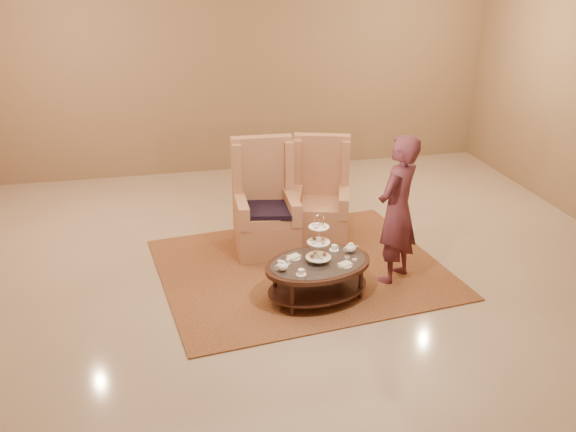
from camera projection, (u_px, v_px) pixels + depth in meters
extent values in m
plane|color=tan|center=(303.00, 283.00, 7.02)|extent=(8.00, 8.00, 0.00)
cube|color=beige|center=(303.00, 283.00, 7.02)|extent=(8.00, 8.00, 0.02)
cube|color=#937050|center=(242.00, 61.00, 9.92)|extent=(8.00, 0.04, 3.50)
cube|color=#8F5C33|center=(301.00, 268.00, 7.31)|extent=(3.39, 2.94, 0.02)
cylinder|color=black|center=(292.00, 300.00, 6.31)|extent=(0.06, 0.06, 0.37)
cylinder|color=black|center=(361.00, 283.00, 6.62)|extent=(0.06, 0.06, 0.37)
cylinder|color=black|center=(275.00, 282.00, 6.65)|extent=(0.06, 0.06, 0.37)
cylinder|color=black|center=(341.00, 267.00, 6.96)|extent=(0.06, 0.06, 0.37)
cylinder|color=silver|center=(319.00, 241.00, 6.45)|extent=(0.01, 0.01, 0.47)
torus|color=silver|center=(319.00, 220.00, 6.36)|extent=(0.12, 0.03, 0.12)
cylinder|color=white|center=(318.00, 257.00, 6.52)|extent=(0.31, 0.31, 0.01)
cylinder|color=white|center=(319.00, 242.00, 6.45)|extent=(0.28, 0.28, 0.01)
cylinder|color=white|center=(319.00, 227.00, 6.39)|extent=(0.25, 0.25, 0.01)
cylinder|color=#D46D72|center=(325.00, 254.00, 6.54)|extent=(0.04, 0.04, 0.03)
cylinder|color=#E0A770|center=(315.00, 252.00, 6.57)|extent=(0.04, 0.04, 0.03)
cylinder|color=brown|center=(312.00, 257.00, 6.48)|extent=(0.04, 0.04, 0.03)
cylinder|color=beige|center=(322.00, 258.00, 6.45)|extent=(0.04, 0.04, 0.03)
ellipsoid|color=#E0A770|center=(323.00, 239.00, 6.48)|extent=(0.05, 0.05, 0.03)
ellipsoid|color=brown|center=(314.00, 238.00, 6.49)|extent=(0.05, 0.05, 0.03)
ellipsoid|color=beige|center=(314.00, 242.00, 6.40)|extent=(0.05, 0.05, 0.03)
ellipsoid|color=#D46D72|center=(323.00, 242.00, 6.40)|extent=(0.05, 0.05, 0.03)
cube|color=brown|center=(322.00, 224.00, 6.43)|extent=(0.05, 0.04, 0.02)
cube|color=beige|center=(314.00, 224.00, 6.41)|extent=(0.05, 0.04, 0.02)
cube|color=#D46D72|center=(316.00, 228.00, 6.34)|extent=(0.05, 0.04, 0.02)
cube|color=#E0A770|center=(324.00, 227.00, 6.35)|extent=(0.05, 0.04, 0.02)
ellipsoid|color=white|center=(282.00, 266.00, 6.34)|extent=(0.13, 0.13, 0.09)
cylinder|color=white|center=(282.00, 262.00, 6.32)|extent=(0.06, 0.06, 0.01)
sphere|color=white|center=(282.00, 261.00, 6.32)|extent=(0.02, 0.02, 0.02)
cone|color=white|center=(289.00, 264.00, 6.37)|extent=(0.07, 0.04, 0.05)
torus|color=white|center=(277.00, 267.00, 6.32)|extent=(0.06, 0.03, 0.06)
ellipsoid|color=white|center=(351.00, 248.00, 6.72)|extent=(0.13, 0.13, 0.09)
cylinder|color=white|center=(351.00, 244.00, 6.70)|extent=(0.06, 0.06, 0.01)
sphere|color=white|center=(351.00, 243.00, 6.70)|extent=(0.02, 0.02, 0.02)
cone|color=white|center=(357.00, 246.00, 6.75)|extent=(0.07, 0.04, 0.05)
torus|color=white|center=(346.00, 249.00, 6.70)|extent=(0.06, 0.03, 0.06)
cylinder|color=white|center=(301.00, 274.00, 6.29)|extent=(0.12, 0.12, 0.01)
cylinder|color=white|center=(301.00, 272.00, 6.28)|extent=(0.07, 0.07, 0.05)
torus|color=white|center=(304.00, 271.00, 6.29)|extent=(0.03, 0.01, 0.03)
cylinder|color=white|center=(334.00, 250.00, 6.79)|extent=(0.12, 0.12, 0.01)
cylinder|color=white|center=(334.00, 247.00, 6.78)|extent=(0.07, 0.07, 0.05)
torus|color=white|center=(337.00, 247.00, 6.79)|extent=(0.03, 0.01, 0.03)
cylinder|color=white|center=(294.00, 258.00, 6.62)|extent=(0.18, 0.18, 0.01)
cube|color=beige|center=(294.00, 257.00, 6.61)|extent=(0.16, 0.14, 0.02)
cylinder|color=white|center=(345.00, 265.00, 6.46)|extent=(0.18, 0.18, 0.01)
cube|color=beige|center=(345.00, 264.00, 6.46)|extent=(0.16, 0.14, 0.02)
cylinder|color=white|center=(288.00, 261.00, 6.49)|extent=(0.05, 0.05, 0.06)
cylinder|color=white|center=(355.00, 260.00, 6.57)|extent=(0.06, 0.06, 0.01)
cylinder|color=#D46D72|center=(355.00, 259.00, 6.56)|extent=(0.04, 0.04, 0.01)
cylinder|color=white|center=(347.00, 257.00, 6.62)|extent=(0.06, 0.06, 0.01)
cylinder|color=brown|center=(347.00, 256.00, 6.62)|extent=(0.04, 0.04, 0.01)
cylinder|color=white|center=(280.00, 261.00, 6.53)|extent=(0.06, 0.06, 0.01)
cylinder|color=beige|center=(280.00, 260.00, 6.53)|extent=(0.04, 0.04, 0.01)
cube|color=tan|center=(267.00, 234.00, 7.67)|extent=(0.75, 0.75, 0.43)
cube|color=tan|center=(267.00, 215.00, 7.52)|extent=(0.64, 0.64, 0.10)
cube|color=tan|center=(262.00, 190.00, 7.77)|extent=(0.73, 0.17, 1.34)
cube|color=tan|center=(237.00, 168.00, 7.56)|extent=(0.11, 0.23, 0.62)
cube|color=tan|center=(288.00, 165.00, 7.66)|extent=(0.11, 0.23, 0.62)
cube|color=tan|center=(241.00, 210.00, 7.44)|extent=(0.15, 0.65, 0.27)
cube|color=tan|center=(292.00, 207.00, 7.54)|extent=(0.15, 0.65, 0.27)
cube|color=black|center=(267.00, 210.00, 7.47)|extent=(0.65, 0.61, 0.06)
cube|color=tan|center=(320.00, 224.00, 7.96)|extent=(0.86, 0.86, 0.41)
cube|color=tan|center=(320.00, 207.00, 7.82)|extent=(0.73, 0.73, 0.10)
cube|color=tan|center=(321.00, 184.00, 8.06)|extent=(0.70, 0.34, 1.28)
cube|color=tan|center=(298.00, 162.00, 7.93)|extent=(0.16, 0.24, 0.59)
cube|color=tan|center=(346.00, 163.00, 7.88)|extent=(0.16, 0.24, 0.59)
cube|color=tan|center=(297.00, 200.00, 7.81)|extent=(0.30, 0.63, 0.26)
cube|color=tan|center=(344.00, 201.00, 7.77)|extent=(0.30, 0.63, 0.26)
imported|color=#55242E|center=(397.00, 210.00, 6.78)|extent=(0.71, 0.69, 1.64)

